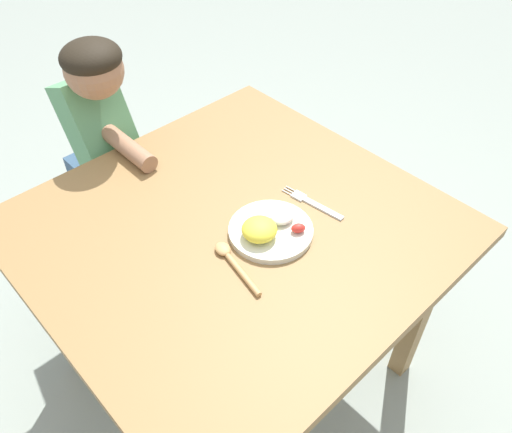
% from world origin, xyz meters
% --- Properties ---
extents(ground_plane, '(8.00, 8.00, 0.00)m').
position_xyz_m(ground_plane, '(0.00, 0.00, 0.00)').
color(ground_plane, gray).
extents(dining_table, '(1.02, 0.99, 0.71)m').
position_xyz_m(dining_table, '(0.00, 0.00, 0.62)').
color(dining_table, olive).
rests_on(dining_table, ground_plane).
extents(plate, '(0.22, 0.22, 0.06)m').
position_xyz_m(plate, '(0.04, -0.09, 0.73)').
color(plate, silver).
rests_on(plate, dining_table).
extents(fork, '(0.04, 0.19, 0.01)m').
position_xyz_m(fork, '(0.21, -0.09, 0.71)').
color(fork, silver).
rests_on(fork, dining_table).
extents(spoon, '(0.06, 0.19, 0.02)m').
position_xyz_m(spoon, '(-0.09, -0.10, 0.71)').
color(spoon, tan).
rests_on(spoon, dining_table).
extents(person, '(0.19, 0.43, 1.03)m').
position_xyz_m(person, '(-0.03, 0.62, 0.55)').
color(person, '#365371').
rests_on(person, ground_plane).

